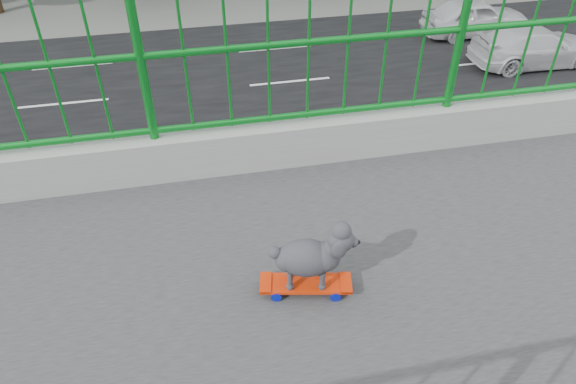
# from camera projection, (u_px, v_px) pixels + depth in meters

# --- Properties ---
(road) EXTENTS (18.00, 90.00, 0.02)m
(road) POSITION_uv_depth(u_px,v_px,m) (52.00, 152.00, 16.20)
(road) COLOR black
(road) RESTS_ON ground
(skateboard) EXTENTS (0.23, 0.49, 0.06)m
(skateboard) POSITION_uv_depth(u_px,v_px,m) (306.00, 285.00, 2.78)
(skateboard) COLOR red
(skateboard) RESTS_ON footbridge
(poodle) EXTENTS (0.24, 0.44, 0.37)m
(poodle) POSITION_uv_depth(u_px,v_px,m) (311.00, 255.00, 2.65)
(poodle) COLOR #2A272C
(poodle) RESTS_ON skateboard
(car_0) EXTENTS (1.73, 4.30, 1.46)m
(car_0) POSITION_uv_depth(u_px,v_px,m) (145.00, 297.00, 10.85)
(car_0) COLOR silver
(car_0) RESTS_ON ground
(car_3) EXTENTS (2.04, 5.02, 1.46)m
(car_3) POSITION_uv_depth(u_px,v_px,m) (535.00, 46.00, 20.55)
(car_3) COLOR silver
(car_3) RESTS_ON ground
(car_4) EXTENTS (1.81, 4.51, 1.54)m
(car_4) POSITION_uv_depth(u_px,v_px,m) (475.00, 17.00, 22.83)
(car_4) COLOR silver
(car_4) RESTS_ON ground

